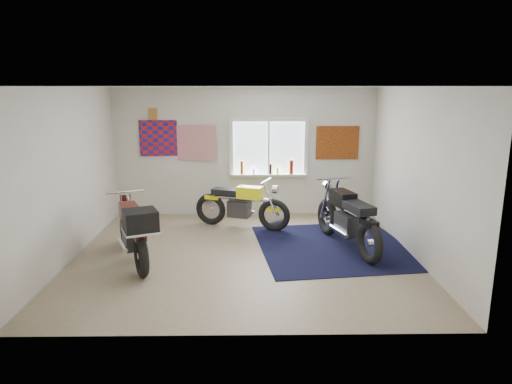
{
  "coord_description": "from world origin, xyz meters",
  "views": [
    {
      "loc": [
        0.1,
        -7.08,
        2.69
      ],
      "look_at": [
        0.2,
        0.4,
        0.97
      ],
      "focal_mm": 32.0,
      "sensor_mm": 36.0,
      "label": 1
    }
  ],
  "objects_px": {
    "yellow_triumph": "(241,206)",
    "navy_rug": "(333,246)",
    "black_chrome_bike": "(347,220)",
    "maroon_tourer": "(134,231)"
  },
  "relations": [
    {
      "from": "yellow_triumph",
      "to": "black_chrome_bike",
      "type": "distance_m",
      "value": 2.17
    },
    {
      "from": "navy_rug",
      "to": "black_chrome_bike",
      "type": "relative_size",
      "value": 1.21
    },
    {
      "from": "yellow_triumph",
      "to": "navy_rug",
      "type": "bearing_deg",
      "value": -15.62
    },
    {
      "from": "navy_rug",
      "to": "maroon_tourer",
      "type": "relative_size",
      "value": 1.32
    },
    {
      "from": "black_chrome_bike",
      "to": "maroon_tourer",
      "type": "xyz_separation_m",
      "value": [
        -3.44,
        -0.7,
        0.04
      ]
    },
    {
      "from": "navy_rug",
      "to": "black_chrome_bike",
      "type": "bearing_deg",
      "value": -10.8
    },
    {
      "from": "navy_rug",
      "to": "black_chrome_bike",
      "type": "xyz_separation_m",
      "value": [
        0.21,
        -0.04,
        0.49
      ]
    },
    {
      "from": "navy_rug",
      "to": "yellow_triumph",
      "type": "bearing_deg",
      "value": 144.56
    },
    {
      "from": "yellow_triumph",
      "to": "maroon_tourer",
      "type": "xyz_separation_m",
      "value": [
        -1.62,
        -1.88,
        0.11
      ]
    },
    {
      "from": "yellow_triumph",
      "to": "black_chrome_bike",
      "type": "bearing_deg",
      "value": -13.24
    }
  ]
}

